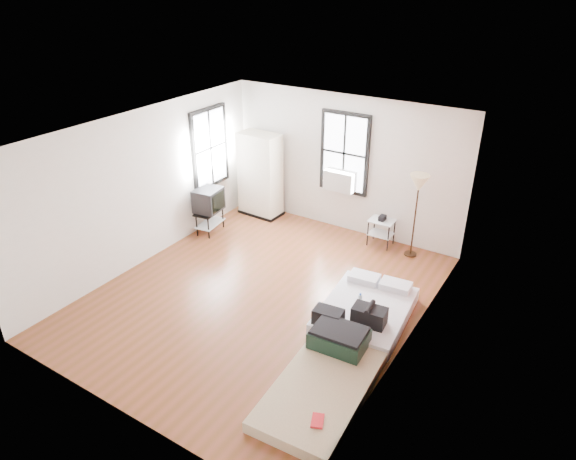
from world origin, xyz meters
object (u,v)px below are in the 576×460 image
Objects in this scene: floor_lamp at (419,187)px; tv_stand at (209,202)px; mattress_main at (365,310)px; side_table at (382,225)px; wardrobe at (260,175)px; mattress_bare at (327,375)px.

floor_lamp is 4.14m from tv_stand.
side_table is at bearing 102.13° from mattress_main.
wardrobe is 1.36m from tv_stand.
tv_stand is at bearing -161.63° from floor_lamp.
mattress_bare is at bearing -43.89° from wardrobe.
tv_stand is at bearing 144.49° from mattress_bare.
floor_lamp reaches higher than tv_stand.
mattress_bare is 4.90m from tv_stand.
tv_stand reaches higher than mattress_bare.
mattress_main is 2.50m from side_table.
wardrobe is at bearing 130.60° from mattress_bare.
side_table reaches higher than mattress_main.
wardrobe reaches higher than tv_stand.
wardrobe reaches higher than side_table.
mattress_bare is 5.44m from wardrobe.
floor_lamp is 1.71× the size of tv_stand.
mattress_main is 1.91× the size of tv_stand.
tv_stand is (-3.96, 1.01, 0.53)m from mattress_main.
floor_lamp is (3.49, 0.00, 0.48)m from wardrobe.
tv_stand reaches higher than mattress_main.
mattress_bare is at bearing -39.63° from tv_stand.
floor_lamp is (0.66, -0.07, 0.97)m from side_table.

